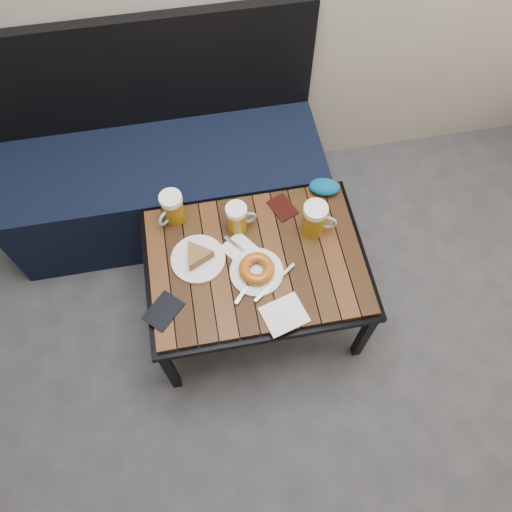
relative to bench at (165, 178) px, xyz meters
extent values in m
cube|color=black|center=(0.00, -0.02, -0.05)|extent=(1.40, 0.50, 0.45)
cube|color=black|center=(0.00, 0.21, 0.43)|extent=(1.40, 0.05, 0.50)
cube|color=black|center=(-0.07, -0.87, -0.06)|extent=(0.04, 0.03, 0.42)
cube|color=black|center=(0.71, -0.87, -0.06)|extent=(0.03, 0.03, 0.42)
cube|color=black|center=(-0.07, -0.31, -0.06)|extent=(0.04, 0.04, 0.42)
cube|color=black|center=(0.71, -0.31, -0.06)|extent=(0.03, 0.04, 0.42)
cube|color=black|center=(0.32, -0.59, 0.16)|extent=(0.84, 0.62, 0.03)
cube|color=#3E260E|center=(0.32, -0.59, 0.19)|extent=(0.80, 0.58, 0.02)
cylinder|color=#92650B|center=(0.04, -0.35, 0.26)|extent=(0.12, 0.12, 0.11)
cylinder|color=white|center=(0.04, -0.35, 0.33)|extent=(0.09, 0.09, 0.03)
torus|color=#8C999E|center=(0.00, -0.39, 0.26)|extent=(0.06, 0.06, 0.07)
cylinder|color=#92650B|center=(0.27, -0.44, 0.25)|extent=(0.08, 0.08, 0.11)
cylinder|color=white|center=(0.27, -0.44, 0.32)|extent=(0.08, 0.08, 0.02)
torus|color=#8C999E|center=(0.32, -0.44, 0.25)|extent=(0.07, 0.01, 0.06)
cylinder|color=#92650B|center=(0.56, -0.50, 0.26)|extent=(0.11, 0.11, 0.12)
cylinder|color=white|center=(0.56, -0.50, 0.33)|extent=(0.09, 0.09, 0.03)
torus|color=#8C999E|center=(0.60, -0.52, 0.26)|extent=(0.07, 0.04, 0.07)
cylinder|color=white|center=(0.10, -0.56, 0.21)|extent=(0.20, 0.20, 0.01)
cylinder|color=white|center=(0.31, -0.65, 0.21)|extent=(0.20, 0.20, 0.01)
torus|color=#843B0C|center=(0.31, -0.65, 0.23)|extent=(0.13, 0.13, 0.04)
cube|color=#A5A8AD|center=(0.37, -0.70, 0.21)|extent=(0.18, 0.13, 0.00)
cube|color=#A5A8AD|center=(0.26, -0.70, 0.21)|extent=(0.11, 0.12, 0.00)
cube|color=white|center=(0.26, -0.53, 0.20)|extent=(0.15, 0.15, 0.01)
cube|color=#A5A8AD|center=(0.26, -0.53, 0.21)|extent=(0.10, 0.12, 0.00)
cube|color=white|center=(0.38, -0.83, 0.20)|extent=(0.17, 0.16, 0.01)
cube|color=black|center=(-0.04, -0.74, 0.20)|extent=(0.16, 0.16, 0.01)
cube|color=black|center=(0.46, -0.38, 0.20)|extent=(0.12, 0.14, 0.01)
ellipsoid|color=navy|center=(0.64, -0.33, 0.23)|extent=(0.14, 0.11, 0.05)
camera|label=1|loc=(0.16, -1.45, 1.85)|focal=35.00mm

